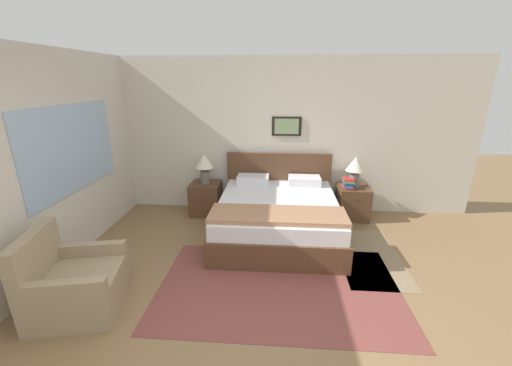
{
  "coord_description": "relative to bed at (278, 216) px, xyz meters",
  "views": [
    {
      "loc": [
        0.29,
        -2.1,
        2.24
      ],
      "look_at": [
        -0.0,
        1.76,
        0.95
      ],
      "focal_mm": 22.0,
      "sensor_mm": 36.0,
      "label": 1
    }
  ],
  "objects": [
    {
      "name": "book_thick_bottom",
      "position": [
        1.14,
        0.67,
        0.25
      ],
      "size": [
        0.18,
        0.26,
        0.03
      ],
      "rotation": [
        0.0,
        0.0,
        0.14
      ],
      "color": "#B7332D",
      "rests_on": "nightstand_by_door"
    },
    {
      "name": "nightstand_by_door",
      "position": [
        1.25,
        0.72,
        -0.04
      ],
      "size": [
        0.5,
        0.52,
        0.54
      ],
      "color": "brown",
      "rests_on": "ground_plane"
    },
    {
      "name": "area_rug_bedside",
      "position": [
        1.22,
        -0.52,
        -0.31
      ],
      "size": [
        0.78,
        1.5,
        0.01
      ],
      "color": "#897556",
      "rests_on": "ground_plane"
    },
    {
      "name": "book_paperback_top",
      "position": [
        1.14,
        0.67,
        0.38
      ],
      "size": [
        0.17,
        0.24,
        0.03
      ],
      "rotation": [
        0.0,
        0.0,
        -0.08
      ],
      "color": "#B7332D",
      "rests_on": "book_slim_near_top"
    },
    {
      "name": "wall_left",
      "position": [
        -2.68,
        -0.57,
        1.0
      ],
      "size": [
        0.08,
        5.59,
        2.6
      ],
      "color": "beige",
      "rests_on": "ground_plane"
    },
    {
      "name": "book_slim_near_top",
      "position": [
        1.14,
        0.67,
        0.35
      ],
      "size": [
        0.22,
        0.29,
        0.03
      ],
      "rotation": [
        0.0,
        0.0,
        -0.15
      ],
      "color": "#4C7551",
      "rests_on": "book_novel_upper"
    },
    {
      "name": "bed",
      "position": [
        0.0,
        0.0,
        0.0
      ],
      "size": [
        1.77,
        1.96,
        1.04
      ],
      "color": "brown",
      "rests_on": "ground_plane"
    },
    {
      "name": "armchair",
      "position": [
        -2.03,
        -1.76,
        -0.03
      ],
      "size": [
        0.94,
        0.93,
        0.86
      ],
      "rotation": [
        0.0,
        0.0,
        -1.36
      ],
      "color": "#998466",
      "rests_on": "ground_plane"
    },
    {
      "name": "area_rug_main",
      "position": [
        0.03,
        -1.26,
        -0.31
      ],
      "size": [
        2.69,
        1.67,
        0.01
      ],
      "color": "brown",
      "rests_on": "ground_plane"
    },
    {
      "name": "table_lamp_near_window",
      "position": [
        -1.25,
        0.73,
        0.57
      ],
      "size": [
        0.31,
        0.31,
        0.51
      ],
      "color": "slate",
      "rests_on": "nightstand_near_window"
    },
    {
      "name": "table_lamp_by_door",
      "position": [
        1.24,
        0.73,
        0.57
      ],
      "size": [
        0.31,
        0.31,
        0.51
      ],
      "color": "slate",
      "rests_on": "nightstand_by_door"
    },
    {
      "name": "book_hardcover_middle",
      "position": [
        1.14,
        0.67,
        0.29
      ],
      "size": [
        0.18,
        0.28,
        0.04
      ],
      "rotation": [
        0.0,
        0.0,
        -0.15
      ],
      "color": "#335693",
      "rests_on": "book_thick_bottom"
    },
    {
      "name": "nightstand_near_window",
      "position": [
        -1.25,
        0.72,
        -0.04
      ],
      "size": [
        0.5,
        0.52,
        0.54
      ],
      "color": "brown",
      "rests_on": "ground_plane"
    },
    {
      "name": "book_novel_upper",
      "position": [
        1.14,
        0.67,
        0.32
      ],
      "size": [
        0.15,
        0.21,
        0.03
      ],
      "rotation": [
        0.0,
        0.0,
        0.05
      ],
      "color": "#335693",
      "rests_on": "book_hardcover_middle"
    },
    {
      "name": "ground_plane",
      "position": [
        -0.29,
        -2.17,
        -0.31
      ],
      "size": [
        16.0,
        16.0,
        0.0
      ],
      "primitive_type": "plane",
      "color": "olive"
    },
    {
      "name": "wall_back",
      "position": [
        -0.29,
        1.05,
        0.99
      ],
      "size": [
        7.12,
        0.09,
        2.6
      ],
      "color": "beige",
      "rests_on": "ground_plane"
    }
  ]
}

